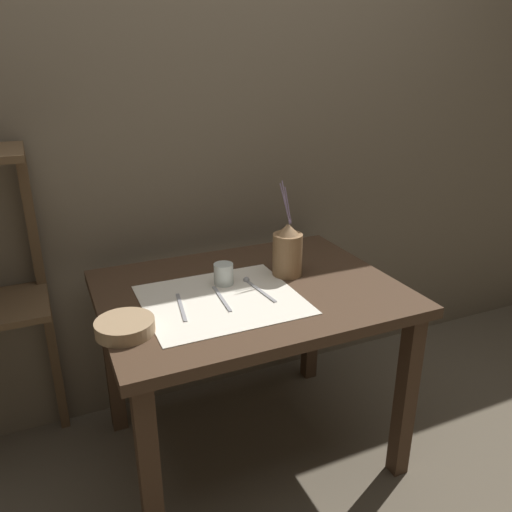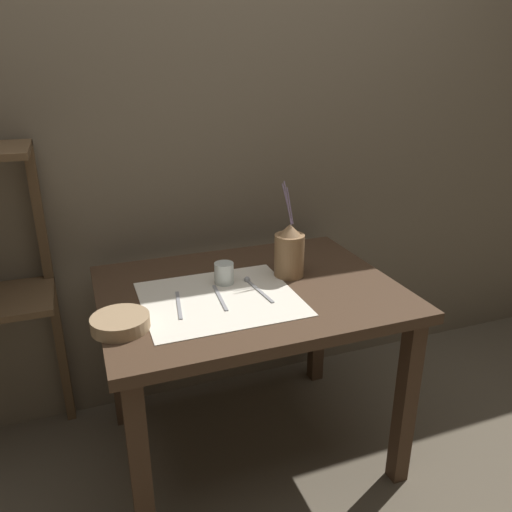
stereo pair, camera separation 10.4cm
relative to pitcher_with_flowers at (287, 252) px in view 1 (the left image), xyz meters
name	(u,v)px [view 1 (the left image)]	position (x,y,z in m)	size (l,w,h in m)	color
ground_plane	(250,446)	(-0.18, -0.05, -0.82)	(12.00, 12.00, 0.00)	brown
stone_wall_back	(200,137)	(-0.18, 0.47, 0.38)	(7.00, 0.06, 2.40)	#6B5E4C
wooden_table	(250,312)	(-0.18, -0.05, -0.20)	(1.07, 0.82, 0.73)	#422D1E
linen_cloth	(222,300)	(-0.31, -0.10, -0.09)	(0.53, 0.46, 0.00)	silver
pitcher_with_flowers	(287,252)	(0.00, 0.00, 0.00)	(0.11, 0.11, 0.37)	olive
wooden_bowl	(125,327)	(-0.65, -0.20, -0.07)	(0.18, 0.18, 0.04)	#9E7F5B
glass_tumbler_near	(224,274)	(-0.25, 0.01, -0.05)	(0.07, 0.07, 0.08)	silver
fork_inner	(181,307)	(-0.45, -0.11, -0.09)	(0.04, 0.20, 0.00)	#939399
knife_center	(222,298)	(-0.31, -0.10, -0.09)	(0.03, 0.21, 0.00)	#939399
spoon_outer	(252,284)	(-0.16, -0.04, -0.09)	(0.04, 0.22, 0.02)	#939399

